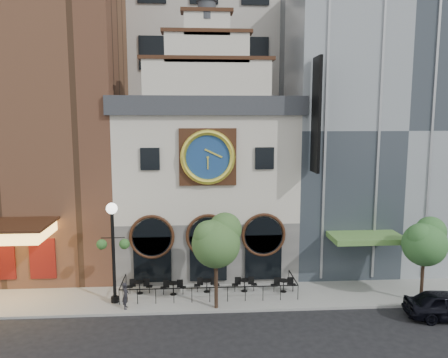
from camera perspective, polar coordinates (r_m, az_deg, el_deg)
name	(u,v)px	position (r m, az deg, el deg)	size (l,w,h in m)	color
ground	(211,313)	(25.89, -1.77, -17.14)	(120.00, 120.00, 0.00)	black
sidewalk	(209,294)	(28.14, -1.96, -14.84)	(44.00, 5.00, 0.15)	gray
clock_building	(206,178)	(31.54, -2.33, 0.16)	(12.60, 8.78, 18.65)	#605E5B
theater_building	(28,96)	(35.57, -24.26, 9.91)	(14.00, 15.60, 25.00)	brown
retail_building	(372,129)	(36.14, 18.73, 6.24)	(14.00, 14.40, 20.00)	gray
office_tower	(202,23)	(44.34, -2.87, 19.73)	(20.00, 16.00, 40.00)	#BAB4A7
cafe_railing	(209,286)	(27.94, -1.96, -13.85)	(10.60, 2.60, 0.90)	black
bistro_0	(140,286)	(28.39, -10.97, -13.60)	(1.58, 0.68, 0.90)	black
bistro_1	(173,287)	(27.93, -6.65, -13.88)	(1.58, 0.68, 0.90)	black
bistro_2	(207,285)	(28.15, -2.26, -13.65)	(1.58, 0.68, 0.90)	black
bistro_3	(244,284)	(28.25, 2.68, -13.57)	(1.58, 0.68, 0.90)	black
bistro_4	(284,285)	(28.39, 7.78, -13.52)	(1.58, 0.68, 0.90)	black
car_right	(448,305)	(27.83, 27.25, -14.45)	(1.85, 4.61, 1.57)	black
pedestrian	(126,295)	(26.42, -12.74, -14.62)	(0.56, 0.37, 1.55)	black
lamppost	(113,241)	(26.45, -14.30, -7.91)	(1.92, 0.65, 6.00)	black
tree_left	(217,239)	(24.83, -0.94, -7.90)	(2.86, 2.76, 5.52)	#382619
tree_right	(425,241)	(28.25, 24.79, -7.32)	(2.65, 2.55, 5.10)	#382619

